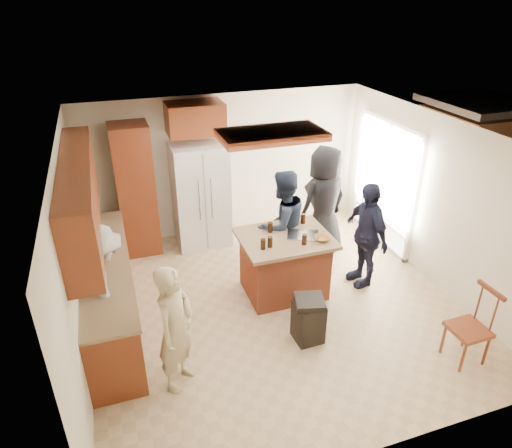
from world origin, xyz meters
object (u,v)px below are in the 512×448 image
object	(u,v)px
person_counter	(103,288)
kitchen_island	(284,264)
refrigerator	(201,195)
person_behind_right	(324,202)
spindle_chair	(470,329)
person_front_left	(176,329)
person_behind_left	(282,225)
person_side_right	(366,235)
trash_bin	(308,319)

from	to	relation	value
person_counter	kitchen_island	xyz separation A→B (m)	(2.48, 0.31, -0.35)
person_counter	refrigerator	world-z (taller)	refrigerator
person_behind_right	spindle_chair	bearing A→B (deg)	84.06
person_front_left	refrigerator	xyz separation A→B (m)	(0.98, 3.12, 0.13)
person_behind_left	spindle_chair	distance (m)	2.86
person_side_right	refrigerator	xyz separation A→B (m)	(-2.03, 2.00, 0.08)
person_behind_right	person_counter	distance (m)	3.70
trash_bin	spindle_chair	distance (m)	1.91
person_behind_right	refrigerator	bearing A→B (deg)	-45.59
person_front_left	person_behind_left	xyz separation A→B (m)	(1.91, 1.70, 0.10)
kitchen_island	spindle_chair	size ratio (longest dim) A/B	1.29
person_counter	trash_bin	bearing A→B (deg)	-127.79
person_behind_left	spindle_chair	world-z (taller)	person_behind_left
refrigerator	spindle_chair	bearing A→B (deg)	-58.47
person_behind_left	trash_bin	size ratio (longest dim) A/B	2.76
person_counter	kitchen_island	size ratio (longest dim) A/B	1.29
person_behind_left	trash_bin	distance (m)	1.63
person_front_left	spindle_chair	size ratio (longest dim) A/B	1.55
person_behind_left	person_behind_right	bearing A→B (deg)	-172.58
kitchen_island	spindle_chair	world-z (taller)	spindle_chair
kitchen_island	spindle_chair	distance (m)	2.54
trash_bin	spindle_chair	world-z (taller)	spindle_chair
person_behind_left	trash_bin	xyz separation A→B (m)	(-0.22, -1.51, -0.55)
spindle_chair	refrigerator	bearing A→B (deg)	121.53
kitchen_island	person_counter	bearing A→B (deg)	-172.96
person_front_left	person_counter	bearing A→B (deg)	75.45
trash_bin	spindle_chair	bearing A→B (deg)	-29.13
person_counter	refrigerator	xyz separation A→B (m)	(1.69, 2.17, 0.07)
person_counter	person_behind_left	bearing A→B (deg)	-94.07
person_behind_left	person_behind_right	world-z (taller)	person_behind_right
person_side_right	kitchen_island	size ratio (longest dim) A/B	1.28
person_front_left	person_behind_left	world-z (taller)	person_behind_left
person_behind_right	person_side_right	world-z (taller)	person_behind_right
person_behind_right	trash_bin	world-z (taller)	person_behind_right
person_side_right	trash_bin	size ratio (longest dim) A/B	2.60
person_behind_left	trash_bin	world-z (taller)	person_behind_left
spindle_chair	trash_bin	bearing A→B (deg)	150.87
kitchen_island	spindle_chair	xyz separation A→B (m)	(1.57, -2.00, -0.02)
person_behind_right	person_side_right	distance (m)	1.02
person_front_left	person_behind_right	bearing A→B (deg)	-14.09
person_front_left	refrigerator	size ratio (longest dim) A/B	0.85
person_behind_right	person_side_right	size ratio (longest dim) A/B	1.15
kitchen_island	trash_bin	bearing A→B (deg)	-95.08
person_behind_right	person_side_right	bearing A→B (deg)	85.03
person_counter	trash_bin	distance (m)	2.56
person_behind_right	spindle_chair	distance (m)	2.95
person_front_left	person_behind_left	distance (m)	2.56
trash_bin	kitchen_island	bearing A→B (deg)	84.92
person_side_right	person_counter	xyz separation A→B (m)	(-3.71, -0.17, 0.01)
refrigerator	person_front_left	bearing A→B (deg)	-107.40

